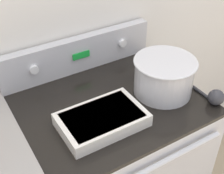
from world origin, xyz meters
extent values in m
cube|color=silver|center=(0.00, 0.69, 1.25)|extent=(8.00, 0.05, 2.50)
cube|color=#BCBCC1|center=(0.00, 0.33, 0.45)|extent=(0.80, 0.66, 0.89)
cube|color=black|center=(0.00, 0.33, 0.90)|extent=(0.80, 0.66, 0.02)
cylinder|color=silver|center=(0.00, -0.02, 0.83)|extent=(0.66, 0.02, 0.02)
cube|color=#BCBCC1|center=(0.00, 0.63, 1.00)|extent=(0.80, 0.05, 0.18)
cylinder|color=white|center=(-0.24, 0.60, 1.01)|extent=(0.04, 0.02, 0.04)
cylinder|color=white|center=(0.24, 0.60, 1.01)|extent=(0.04, 0.02, 0.04)
cube|color=green|center=(0.00, 0.60, 1.01)|extent=(0.09, 0.01, 0.03)
cylinder|color=silver|center=(0.24, 0.27, 0.99)|extent=(0.26, 0.26, 0.17)
torus|color=silver|center=(0.24, 0.27, 1.07)|extent=(0.28, 0.28, 0.01)
cylinder|color=beige|center=(0.24, 0.27, 1.06)|extent=(0.24, 0.24, 0.02)
cube|color=silver|center=(-0.11, 0.21, 0.94)|extent=(0.34, 0.22, 0.06)
cube|color=tan|center=(-0.11, 0.21, 0.95)|extent=(0.30, 0.19, 0.03)
cylinder|color=#333338|center=(0.38, 0.21, 0.92)|extent=(0.01, 0.27, 0.01)
sphere|color=#333338|center=(0.38, 0.07, 0.95)|extent=(0.07, 0.07, 0.07)
camera|label=1|loc=(-0.55, -0.60, 1.79)|focal=50.00mm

